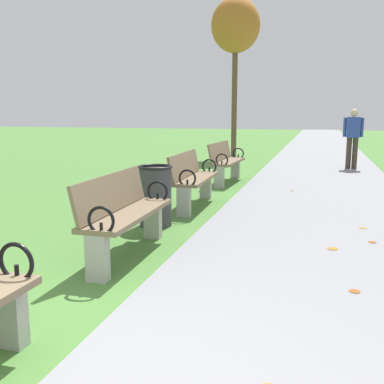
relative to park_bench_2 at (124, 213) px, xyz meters
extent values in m
cube|color=gray|center=(2.06, 15.34, -0.48)|extent=(3.11, 44.00, 0.02)
cube|color=#A8A59E|center=(0.06, -1.94, -0.26)|extent=(0.20, 0.12, 0.45)
torus|color=black|center=(0.12, -1.92, 0.10)|extent=(0.27, 0.03, 0.27)
cylinder|color=black|center=(0.12, -1.92, 0.02)|extent=(0.03, 0.03, 0.12)
cube|color=#7A664C|center=(0.05, 0.00, -0.01)|extent=(0.47, 1.61, 0.05)
cube|color=#7A664C|center=(-0.14, 0.00, 0.21)|extent=(0.15, 1.60, 0.40)
cube|color=#A8A59E|center=(0.06, -0.74, -0.26)|extent=(0.20, 0.12, 0.45)
cube|color=#A8A59E|center=(0.04, 0.74, -0.26)|extent=(0.20, 0.12, 0.45)
torus|color=black|center=(0.12, -0.76, 0.10)|extent=(0.27, 0.03, 0.27)
cylinder|color=black|center=(0.12, -0.76, 0.02)|extent=(0.03, 0.03, 0.12)
torus|color=black|center=(0.10, 0.76, 0.10)|extent=(0.27, 0.03, 0.27)
cylinder|color=black|center=(0.10, 0.76, 0.02)|extent=(0.03, 0.03, 0.12)
cube|color=#7A664C|center=(0.05, 2.69, -0.01)|extent=(0.48, 1.61, 0.05)
cube|color=#7A664C|center=(-0.14, 2.68, 0.21)|extent=(0.17, 1.60, 0.40)
cube|color=#A8A59E|center=(0.07, 1.95, -0.26)|extent=(0.20, 0.13, 0.45)
cube|color=#A8A59E|center=(0.03, 3.43, -0.26)|extent=(0.20, 0.13, 0.45)
torus|color=black|center=(0.13, 1.93, 0.10)|extent=(0.27, 0.04, 0.27)
cylinder|color=black|center=(0.13, 1.93, 0.02)|extent=(0.03, 0.03, 0.12)
torus|color=black|center=(0.09, 3.45, 0.10)|extent=(0.27, 0.04, 0.27)
cylinder|color=black|center=(0.09, 3.45, 0.02)|extent=(0.03, 0.03, 0.12)
cube|color=#7A664C|center=(0.05, 5.35, -0.01)|extent=(0.51, 1.62, 0.05)
cube|color=#7A664C|center=(-0.14, 5.35, 0.21)|extent=(0.19, 1.60, 0.40)
cube|color=#A8A59E|center=(0.02, 4.61, -0.26)|extent=(0.21, 0.13, 0.45)
cube|color=#A8A59E|center=(0.09, 6.08, -0.26)|extent=(0.21, 0.13, 0.45)
torus|color=black|center=(0.08, 4.58, 0.10)|extent=(0.27, 0.04, 0.27)
cylinder|color=black|center=(0.08, 4.58, 0.02)|extent=(0.03, 0.03, 0.12)
torus|color=black|center=(0.15, 6.10, 0.10)|extent=(0.27, 0.04, 0.27)
cylinder|color=black|center=(0.15, 6.10, 0.02)|extent=(0.03, 0.03, 0.12)
cylinder|color=brown|center=(-0.94, 11.26, 1.46)|extent=(0.19, 0.19, 3.88)
ellipsoid|color=#B26B28|center=(-0.94, 11.26, 3.98)|extent=(1.66, 1.66, 1.82)
cylinder|color=#3D3328|center=(2.94, 8.62, -0.04)|extent=(0.14, 0.14, 0.85)
cylinder|color=#3D3328|center=(2.78, 8.64, -0.04)|extent=(0.14, 0.14, 0.85)
cube|color=#2D4799|center=(2.86, 8.63, 0.66)|extent=(0.35, 0.24, 0.56)
sphere|color=beige|center=(2.86, 8.63, 1.05)|extent=(0.20, 0.20, 0.20)
cylinder|color=#2D4799|center=(3.08, 8.62, 0.66)|extent=(0.09, 0.09, 0.52)
cylinder|color=#2D4799|center=(2.64, 8.64, 0.66)|extent=(0.09, 0.09, 0.52)
cylinder|color=#38383D|center=(-0.15, 1.34, -0.09)|extent=(0.44, 0.44, 0.80)
torus|color=black|center=(-0.15, 1.34, 0.33)|extent=(0.48, 0.48, 0.04)
cylinder|color=brown|center=(1.51, 4.55, -0.46)|extent=(0.10, 0.10, 0.00)
cylinder|color=#AD6B23|center=(2.19, 0.83, -0.46)|extent=(0.14, 0.14, 0.00)
cylinder|color=gold|center=(-0.52, 1.42, -0.48)|extent=(0.08, 0.08, 0.00)
cylinder|color=gold|center=(-0.44, 1.88, -0.48)|extent=(0.11, 0.11, 0.00)
cylinder|color=#93511E|center=(2.65, 1.23, -0.46)|extent=(0.12, 0.12, 0.00)
cylinder|color=#93511E|center=(2.34, -0.39, -0.46)|extent=(0.14, 0.14, 0.00)
cylinder|color=#BC842D|center=(2.60, 1.90, -0.46)|extent=(0.13, 0.13, 0.00)
camera|label=1|loc=(1.98, -4.24, 1.07)|focal=41.26mm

